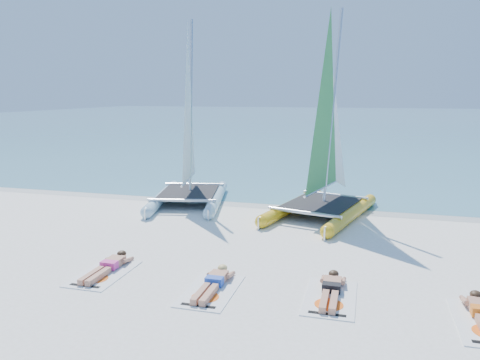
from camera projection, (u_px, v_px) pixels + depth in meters
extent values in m
plane|color=white|center=(243.00, 255.00, 11.85)|extent=(140.00, 140.00, 0.00)
cube|color=#67A0AC|center=(349.00, 119.00, 71.56)|extent=(140.00, 115.00, 0.01)
cube|color=beige|center=(282.00, 205.00, 17.07)|extent=(140.00, 1.40, 0.01)
cylinder|color=#ACD4E3|center=(162.00, 197.00, 17.44)|extent=(1.36, 4.58, 0.41)
cone|color=#ACD4E3|center=(175.00, 184.00, 19.92)|extent=(0.50, 0.65, 0.39)
cylinder|color=#ACD4E3|center=(217.00, 198.00, 17.32)|extent=(1.36, 4.58, 0.41)
cone|color=#ACD4E3|center=(223.00, 185.00, 19.80)|extent=(0.50, 0.65, 0.39)
cube|color=black|center=(189.00, 191.00, 17.33)|extent=(2.46, 2.88, 0.03)
cylinder|color=silver|center=(191.00, 105.00, 17.56)|extent=(0.35, 1.20, 6.33)
cylinder|color=yellow|center=(292.00, 206.00, 16.09)|extent=(1.57, 4.60, 0.41)
cone|color=yellow|center=(319.00, 192.00, 18.26)|extent=(0.53, 0.67, 0.39)
cylinder|color=yellow|center=(351.00, 214.00, 15.06)|extent=(1.57, 4.60, 0.41)
cone|color=yellow|center=(372.00, 198.00, 17.24)|extent=(0.53, 0.67, 0.39)
cube|color=black|center=(321.00, 203.00, 15.53)|extent=(2.58, 2.98, 0.03)
cylinder|color=silver|center=(333.00, 105.00, 15.65)|extent=(0.40, 1.21, 6.40)
cube|color=white|center=(104.00, 273.00, 10.61)|extent=(1.00, 1.85, 0.02)
cube|color=tan|center=(114.00, 262.00, 11.00)|extent=(0.36, 0.55, 0.17)
cube|color=#E03493|center=(109.00, 265.00, 10.81)|extent=(0.37, 0.22, 0.17)
cube|color=tan|center=(95.00, 276.00, 10.24)|extent=(0.31, 0.85, 0.13)
sphere|color=tan|center=(122.00, 255.00, 11.34)|extent=(0.21, 0.21, 0.21)
ellipsoid|color=#322012|center=(122.00, 254.00, 11.34)|extent=(0.22, 0.24, 0.15)
cube|color=white|center=(211.00, 291.00, 9.69)|extent=(1.00, 1.85, 0.02)
cube|color=tan|center=(217.00, 278.00, 10.07)|extent=(0.36, 0.55, 0.17)
cube|color=blue|center=(214.00, 281.00, 9.88)|extent=(0.37, 0.22, 0.17)
cube|color=tan|center=(205.00, 294.00, 9.32)|extent=(0.31, 0.85, 0.13)
sphere|color=tan|center=(222.00, 270.00, 10.42)|extent=(0.21, 0.21, 0.21)
ellipsoid|color=#D7B865|center=(222.00, 268.00, 10.42)|extent=(0.22, 0.24, 0.15)
cube|color=white|center=(330.00, 298.00, 9.35)|extent=(1.00, 1.85, 0.02)
cube|color=tan|center=(332.00, 284.00, 9.74)|extent=(0.36, 0.55, 0.17)
cube|color=black|center=(331.00, 288.00, 9.55)|extent=(0.37, 0.22, 0.17)
cube|color=tan|center=(329.00, 302.00, 8.99)|extent=(0.31, 0.85, 0.13)
sphere|color=tan|center=(334.00, 276.00, 10.08)|extent=(0.21, 0.21, 0.21)
ellipsoid|color=#322012|center=(334.00, 274.00, 10.08)|extent=(0.22, 0.24, 0.15)
cube|color=tan|center=(480.00, 307.00, 8.70)|extent=(0.36, 0.55, 0.17)
sphere|color=tan|center=(476.00, 297.00, 9.04)|extent=(0.21, 0.21, 0.21)
ellipsoid|color=#322012|center=(476.00, 295.00, 9.05)|extent=(0.22, 0.24, 0.15)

